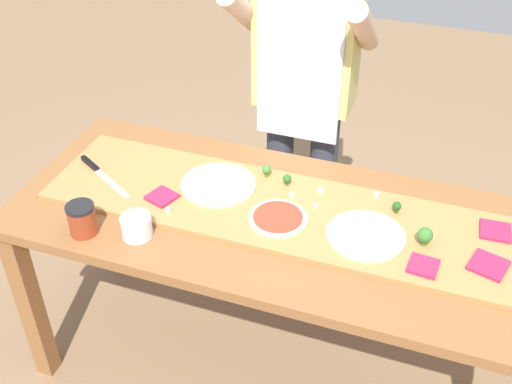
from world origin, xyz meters
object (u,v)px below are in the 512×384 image
broccoli_floret_front_left (287,179)px  flour_cup (137,227)px  pizza_whole_white_garlic (366,235)px  pizza_whole_tomato_red (278,218)px  prep_table (275,238)px  cheese_crumble_b (316,206)px  broccoli_floret_front_right (425,236)px  cook_center (305,81)px  sauce_jar (82,219)px  chefs_knife (98,171)px  pizza_slice_far_left (488,265)px  pizza_slice_center (162,197)px  broccoli_floret_back_right (397,206)px  cheese_crumble_d (169,210)px  broccoli_floret_back_mid (267,170)px  cheese_crumble_c (292,195)px  pizza_slice_near_right (423,266)px  cheese_crumble_e (377,194)px  cheese_crumble_a (320,190)px  pizza_whole_cheese_artichoke (218,184)px  pizza_slice_far_right (495,231)px

broccoli_floret_front_left → flour_cup: bearing=-133.3°
pizza_whole_white_garlic → broccoli_floret_front_left: (-0.33, 0.19, 0.02)m
pizza_whole_white_garlic → pizza_whole_tomato_red: 0.30m
prep_table → cheese_crumble_b: size_ratio=148.95×
broccoli_floret_front_right → cook_center: cook_center is taller
broccoli_floret_front_right → sauce_jar: (-1.08, -0.29, 0.00)m
prep_table → chefs_knife: bearing=179.5°
pizza_slice_far_left → sauce_jar: sauce_jar is taller
prep_table → pizza_slice_center: pizza_slice_center is taller
broccoli_floret_back_right → prep_table: bearing=-160.8°
pizza_whole_white_garlic → pizza_slice_far_left: pizza_whole_white_garlic is taller
pizza_whole_tomato_red → broccoli_floret_front_left: 0.21m
pizza_slice_center → broccoli_floret_back_right: (0.80, 0.20, 0.02)m
broccoli_floret_front_left → broccoli_floret_front_right: (0.51, -0.17, 0.01)m
chefs_knife → broccoli_floret_back_right: size_ratio=6.72×
pizza_whole_tomato_red → cheese_crumble_d: bearing=-166.8°
broccoli_floret_back_mid → cheese_crumble_c: bearing=-36.0°
pizza_whole_tomato_red → broccoli_floret_front_left: (-0.03, 0.20, 0.02)m
pizza_slice_near_right → sauce_jar: 1.11m
chefs_knife → pizza_slice_far_left: size_ratio=2.73×
pizza_slice_far_left → cheese_crumble_b: bearing=169.3°
cheese_crumble_b → cheese_crumble_e: 0.23m
pizza_whole_white_garlic → cheese_crumble_e: size_ratio=15.67×
prep_table → flour_cup: (-0.41, -0.25, 0.13)m
cheese_crumble_a → cheese_crumble_c: bearing=-145.2°
pizza_whole_tomato_red → cook_center: size_ratio=0.12×
pizza_slice_far_left → cheese_crumble_d: (-1.06, -0.08, 0.00)m
pizza_slice_center → cheese_crumble_a: 0.57m
pizza_whole_tomato_red → cook_center: cook_center is taller
flour_cup → pizza_whole_cheese_artichoke: bearing=64.0°
pizza_whole_tomato_red → pizza_slice_center: size_ratio=2.23×
prep_table → broccoli_floret_front_left: broccoli_floret_front_left is taller
broccoli_floret_front_left → cheese_crumble_e: (0.32, 0.04, -0.02)m
pizza_slice_center → sauce_jar: bearing=-126.2°
cheese_crumble_e → pizza_slice_far_right: bearing=-9.3°
cheese_crumble_e → pizza_whole_white_garlic: bearing=-88.2°
flour_cup → cook_center: size_ratio=0.06×
pizza_whole_cheese_artichoke → broccoli_floret_front_right: broccoli_floret_front_right is taller
cheese_crumble_b → sauce_jar: sauce_jar is taller
pizza_whole_tomato_red → broccoli_floret_back_right: (0.37, 0.17, 0.02)m
chefs_knife → cheese_crumble_c: chefs_knife is taller
pizza_slice_far_left → flour_cup: bearing=-169.2°
pizza_slice_far_left → cheese_crumble_e: 0.47m
pizza_whole_cheese_artichoke → pizza_slice_center: bearing=-139.7°
pizza_slice_far_left → cheese_crumble_d: size_ratio=6.87×
pizza_slice_far_left → broccoli_floret_back_mid: size_ratio=2.22×
cheese_crumble_b → cheese_crumble_e: bearing=35.7°
cheese_crumble_d → cook_center: bearing=70.9°
pizza_whole_white_garlic → cheese_crumble_b: pizza_whole_white_garlic is taller
pizza_slice_far_left → broccoli_floret_front_left: size_ratio=2.50×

